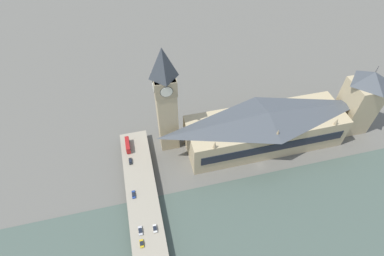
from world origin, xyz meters
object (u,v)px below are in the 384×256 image
object	(u,v)px
parliament_hall	(265,128)
road_bridge	(150,249)
car_northbound_lead	(140,231)
victoria_tower	(359,101)
car_northbound_mid	(155,229)
double_decker_bus_rear	(128,145)
clock_tower	(166,100)
car_southbound_lead	(134,195)
car_southbound_mid	(142,244)
car_southbound_extra	(130,161)

from	to	relation	value
parliament_hall	road_bridge	world-z (taller)	parliament_hall
road_bridge	car_northbound_lead	xyz separation A→B (m)	(9.33, 3.20, 1.79)
parliament_hall	car_northbound_lead	distance (m)	94.93
victoria_tower	car_northbound_mid	xyz separation A→B (m)	(-44.94, 138.58, -15.94)
parliament_hall	road_bridge	xyz separation A→B (m)	(-53.60, 80.51, -8.45)
double_decker_bus_rear	clock_tower	bearing A→B (deg)	-83.92
double_decker_bus_rear	car_northbound_lead	distance (m)	55.08
car_northbound_lead	car_northbound_mid	size ratio (longest dim) A/B	1.10
road_bridge	car_southbound_lead	distance (m)	30.75
victoria_tower	car_northbound_lead	xyz separation A→B (m)	(-44.33, 145.76, -15.94)
road_bridge	double_decker_bus_rear	world-z (taller)	double_decker_bus_rear
car_northbound_lead	clock_tower	bearing A→B (deg)	-23.59
car_southbound_lead	car_southbound_mid	bearing A→B (deg)	-178.07
car_southbound_lead	car_southbound_mid	world-z (taller)	car_southbound_mid
car_southbound_mid	car_northbound_lead	bearing A→B (deg)	-1.47
clock_tower	car_northbound_lead	bearing A→B (deg)	156.41
car_southbound_lead	car_southbound_extra	world-z (taller)	car_southbound_extra
victoria_tower	double_decker_bus_rear	distance (m)	147.58
road_bridge	clock_tower	bearing A→B (deg)	-18.18
car_southbound_mid	car_southbound_extra	distance (m)	50.28
car_northbound_mid	car_southbound_mid	xyz separation A→B (m)	(-5.91, 7.35, -0.04)
clock_tower	car_southbound_mid	xyz separation A→B (m)	(-64.33, 25.41, -31.10)
parliament_hall	clock_tower	world-z (taller)	clock_tower
victoria_tower	car_southbound_extra	size ratio (longest dim) A/B	10.75
clock_tower	victoria_tower	xyz separation A→B (m)	(-13.48, -120.52, -15.13)
clock_tower	victoria_tower	bearing A→B (deg)	-96.38
car_southbound_extra	double_decker_bus_rear	bearing A→B (deg)	1.16
victoria_tower	car_northbound_mid	size ratio (longest dim) A/B	11.52
parliament_hall	car_southbound_extra	world-z (taller)	parliament_hall
car_northbound_lead	car_southbound_mid	world-z (taller)	car_northbound_lead
car_northbound_lead	car_southbound_mid	distance (m)	6.53
double_decker_bus_rear	car_southbound_extra	distance (m)	11.45
clock_tower	car_southbound_extra	world-z (taller)	clock_tower
clock_tower	car_southbound_mid	size ratio (longest dim) A/B	17.94
car_southbound_lead	car_southbound_extra	size ratio (longest dim) A/B	1.04
car_southbound_lead	road_bridge	bearing A→B (deg)	-171.95
victoria_tower	double_decker_bus_rear	size ratio (longest dim) A/B	4.53
parliament_hall	car_northbound_lead	world-z (taller)	parliament_hall
car_northbound_lead	road_bridge	bearing A→B (deg)	-161.07
victoria_tower	car_southbound_lead	distance (m)	149.55
car_northbound_mid	car_southbound_extra	world-z (taller)	car_northbound_mid
car_northbound_mid	car_southbound_mid	world-z (taller)	car_northbound_mid
clock_tower	car_southbound_lead	distance (m)	54.88
parliament_hall	double_decker_bus_rear	size ratio (longest dim) A/B	8.97
parliament_hall	double_decker_bus_rear	bearing A→B (deg)	82.74
parliament_hall	car_southbound_lead	size ratio (longest dim) A/B	20.44
car_northbound_lead	car_northbound_mid	world-z (taller)	car_northbound_mid
victoria_tower	car_southbound_extra	world-z (taller)	victoria_tower
parliament_hall	car_northbound_mid	size ratio (longest dim) A/B	22.83
car_southbound_mid	car_southbound_extra	xyz separation A→B (m)	(50.28, 0.37, 0.02)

